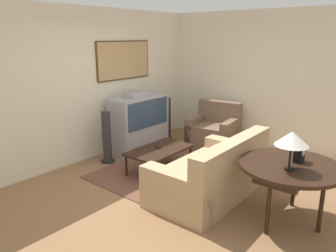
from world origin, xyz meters
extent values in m
plane|color=#8E6642|center=(0.00, 0.00, 0.00)|extent=(12.00, 12.00, 0.00)
cube|color=beige|center=(0.00, 2.13, 1.35)|extent=(12.00, 0.06, 2.70)
cube|color=#4C381E|center=(0.83, 2.08, 1.75)|extent=(1.34, 0.03, 0.74)
cube|color=tan|center=(0.83, 2.07, 1.75)|extent=(1.29, 0.01, 0.69)
cube|color=beige|center=(2.63, 0.00, 1.35)|extent=(0.06, 12.00, 2.70)
cube|color=brown|center=(0.41, 0.79, 0.01)|extent=(2.35, 1.44, 0.01)
cube|color=#9E9EA3|center=(0.83, 1.72, 0.24)|extent=(1.19, 0.52, 0.48)
cube|color=#9E9EA3|center=(0.83, 1.72, 0.78)|extent=(1.19, 0.52, 0.59)
cube|color=#2D425B|center=(0.83, 1.45, 0.78)|extent=(1.07, 0.01, 0.52)
cube|color=#9E9EA3|center=(0.83, 1.72, 1.11)|extent=(0.54, 0.29, 0.09)
cube|color=tan|center=(0.09, -0.38, 0.21)|extent=(1.81, 1.01, 0.43)
cube|color=tan|center=(0.09, -0.76, 0.66)|extent=(1.80, 0.24, 0.45)
cube|color=tan|center=(0.87, -0.37, 0.29)|extent=(0.25, 0.99, 0.59)
cube|color=tan|center=(-0.69, -0.39, 0.29)|extent=(0.25, 0.99, 0.59)
cube|color=#877154|center=(0.50, -0.63, 0.60)|extent=(0.36, 0.12, 0.34)
cube|color=#877154|center=(-0.31, -0.64, 0.60)|extent=(0.36, 0.12, 0.34)
cube|color=brown|center=(1.98, 0.72, 0.23)|extent=(0.92, 1.02, 0.45)
cube|color=brown|center=(2.29, 0.76, 0.67)|extent=(0.30, 0.93, 0.43)
cube|color=brown|center=(1.93, 1.09, 0.30)|extent=(0.82, 0.27, 0.59)
cube|color=brown|center=(2.03, 0.34, 0.30)|extent=(0.82, 0.27, 0.59)
cube|color=black|center=(0.27, 0.70, 0.37)|extent=(1.11, 0.64, 0.04)
cylinder|color=black|center=(-0.23, 0.43, 0.18)|extent=(0.04, 0.04, 0.35)
cylinder|color=black|center=(0.78, 0.43, 0.18)|extent=(0.04, 0.04, 0.35)
cylinder|color=black|center=(-0.23, 0.97, 0.18)|extent=(0.04, 0.04, 0.35)
cylinder|color=black|center=(0.78, 0.97, 0.18)|extent=(0.04, 0.04, 0.35)
cylinder|color=black|center=(0.10, -1.51, 0.72)|extent=(1.20, 1.20, 0.04)
cube|color=black|center=(0.10, -1.51, 0.66)|extent=(1.02, 0.48, 0.08)
cylinder|color=black|center=(-0.32, -1.45, 0.35)|extent=(0.05, 0.05, 0.70)
cylinder|color=black|center=(0.52, -1.45, 0.35)|extent=(0.05, 0.05, 0.70)
cylinder|color=black|center=(0.10, -1.90, 0.35)|extent=(0.05, 0.05, 0.70)
cylinder|color=black|center=(-0.08, -1.55, 0.75)|extent=(0.11, 0.11, 0.02)
cylinder|color=black|center=(-0.08, -1.55, 0.96)|extent=(0.02, 0.02, 0.39)
cone|color=white|center=(-0.08, -1.55, 1.11)|extent=(0.37, 0.37, 0.16)
cube|color=black|center=(0.24, -1.55, 0.84)|extent=(0.16, 0.09, 0.20)
cylinder|color=white|center=(0.24, -1.60, 0.88)|extent=(0.10, 0.01, 0.10)
cube|color=black|center=(0.29, 0.75, 0.40)|extent=(0.11, 0.16, 0.02)
cylinder|color=black|center=(-0.01, 1.69, 0.01)|extent=(0.26, 0.26, 0.02)
cylinder|color=#2D2D2D|center=(-0.01, 1.69, 0.47)|extent=(0.16, 0.16, 0.93)
cylinder|color=black|center=(1.68, 1.69, 0.01)|extent=(0.26, 0.26, 0.02)
cylinder|color=#2D2D2D|center=(1.68, 1.69, 0.47)|extent=(0.16, 0.16, 0.93)
camera|label=1|loc=(-3.60, -2.68, 2.20)|focal=35.00mm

